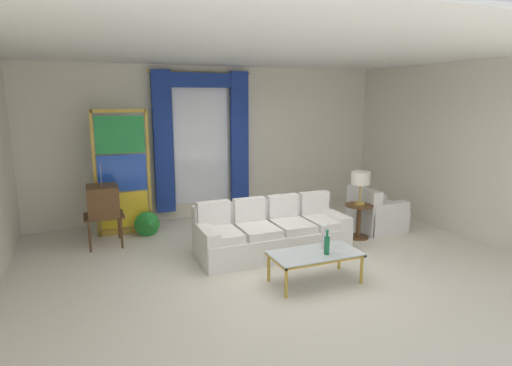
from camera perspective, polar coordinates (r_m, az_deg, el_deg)
The scene contains 15 objects.
ground_plane at distance 6.29m, azimuth 2.79°, elevation -10.96°, with size 16.00×16.00×0.00m, color silver.
wall_rear at distance 8.73m, azimuth -5.67°, elevation 5.45°, with size 8.00×0.12×3.00m, color silver.
wall_right at distance 8.54m, azimuth 23.98°, elevation 4.40°, with size 0.12×7.00×3.00m, color silver.
ceiling_slab at distance 6.59m, azimuth -0.02°, elevation 16.86°, with size 8.00×7.60×0.04m, color white.
curtained_window at distance 8.48m, azimuth -7.22°, elevation 6.87°, with size 2.00×0.17×2.70m.
couch_white_long at distance 6.71m, azimuth 1.96°, elevation -6.73°, with size 2.34×0.93×0.86m.
coffee_table at distance 5.67m, azimuth 7.92°, elevation -9.56°, with size 1.17×0.60×0.41m.
bottle_blue_decanter at distance 5.79m, azimuth 9.20°, elevation -7.43°, with size 0.08×0.08×0.32m.
bottle_crystal_tall at distance 5.58m, azimuth 9.46°, elevation -8.10°, with size 0.07×0.07×0.33m.
vintage_tv at distance 7.34m, azimuth -19.82°, elevation -2.40°, with size 0.62×0.60×1.35m.
armchair_white at distance 8.11m, azimuth 15.59°, elevation -4.09°, with size 0.82×0.82×0.80m.
stained_glass_divider at distance 7.78m, azimuth -17.43°, elevation 0.98°, with size 0.95×0.05×2.20m.
peacock_figurine at distance 7.66m, azimuth -14.25°, elevation -5.45°, with size 0.44×0.60×0.50m.
round_side_table at distance 7.56m, azimuth 13.59°, elevation -4.58°, with size 0.48×0.48×0.59m.
table_lamp_brass at distance 7.41m, azimuth 13.83°, elevation 0.44°, with size 0.32×0.32×0.57m.
Camera 1 is at (-2.48, -5.27, 2.38)m, focal length 29.90 mm.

